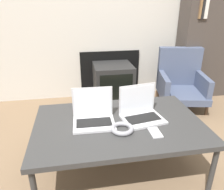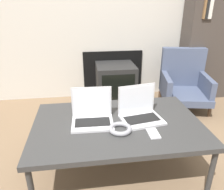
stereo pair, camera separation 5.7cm
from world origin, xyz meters
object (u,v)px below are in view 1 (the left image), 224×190
headphones (122,129)px  laptop_right (141,111)px  tv (113,84)px  armchair (181,80)px  laptop_left (93,115)px  phone (155,133)px

headphones → laptop_right: bearing=41.2°
tv → headphones: bearing=-97.5°
armchair → laptop_right: bearing=-118.8°
laptop_right → laptop_left: bearing=170.2°
headphones → tv: (0.18, 1.34, -0.18)m
laptop_right → phone: laptop_right is taller
laptop_left → armchair: armchair is taller
laptop_left → laptop_right: same height
phone → tv: bearing=91.7°
laptop_left → headphones: laptop_left is taller
headphones → tv: tv is taller
laptop_right → tv: (-0.00, 1.18, -0.22)m
laptop_left → phone: bearing=-27.9°
laptop_right → phone: 0.23m
laptop_left → headphones: bearing=-39.4°
phone → laptop_right: bearing=99.5°
armchair → headphones: bearing=-120.1°
laptop_right → tv: laptop_right is taller
phone → tv: tv is taller
laptop_right → phone: size_ratio=2.67×
laptop_left → headphones: (0.18, -0.16, -0.04)m
laptop_right → headphones: bearing=-148.5°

